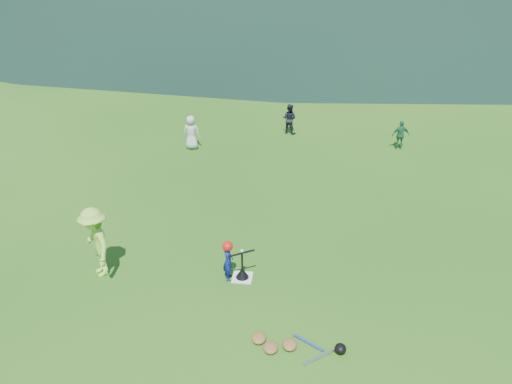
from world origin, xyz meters
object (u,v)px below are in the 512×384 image
Objects in this scene: batting_tee at (242,273)px; fielder_a at (191,132)px; fielder_c at (401,135)px; adult_coach at (96,242)px; equipment_pile at (290,345)px; fielder_b at (289,119)px; home_plate at (242,277)px; batter_child at (228,261)px.

fielder_a is at bearing 111.89° from batting_tee.
adult_coach is at bearing 37.67° from fielder_c.
equipment_pile is (1.21, -2.01, -0.06)m from batting_tee.
fielder_b is at bearing -24.45° from fielder_c.
home_plate is 9.27m from fielder_b.
batter_child is at bearing 50.06° from fielder_c.
home_plate is 0.47× the size of batter_child.
home_plate is 0.56m from batter_child.
batting_tee is 2.34m from equipment_pile.
home_plate is at bearing 51.53° from fielder_c.
adult_coach reaches higher than equipment_pile.
batter_child reaches higher than equipment_pile.
fielder_c is at bearing -173.45° from fielder_a.
fielder_b is at bearing 93.88° from equipment_pile.
adult_coach reaches higher than fielder_c.
adult_coach is 0.94× the size of equipment_pile.
equipment_pile is at bearing -155.14° from batter_child.
fielder_b reaches higher than fielder_c.
adult_coach is 1.39× the size of fielder_a.
batter_child is 2.51m from equipment_pile.
home_plate is 0.43× the size of fielder_c.
fielder_b is 4.19m from fielder_c.
fielder_a is (-2.92, 7.28, 0.60)m from home_plate.
batter_child reaches higher than batting_tee.
batter_child is at bearing 104.50° from fielder_b.
fielder_b reaches higher than equipment_pile.
fielder_c is (7.75, 8.41, -0.32)m from adult_coach.
fielder_a is 1.16× the size of fielder_c.
home_plate is at bearing 0.00° from batting_tee.
fielder_c is 1.55× the size of batting_tee.
fielder_a is at bearing 6.69° from batter_child.
fielder_c is (4.80, 8.23, 0.05)m from batter_child.
batting_tee is (-4.49, -8.18, -0.40)m from fielder_c.
fielder_c reaches higher than batter_child.
fielder_a is at bearing 113.98° from equipment_pile.
home_plate is at bearing -92.90° from batter_child.
fielder_c is at bearing -175.65° from fielder_b.
fielder_c is at bearing 61.21° from batting_tee.
fielder_b reaches higher than home_plate.
fielder_a is (-2.62, 7.33, 0.14)m from batter_child.
equipment_pile is (4.13, -9.29, -0.54)m from fielder_a.
fielder_b reaches higher than batter_child.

